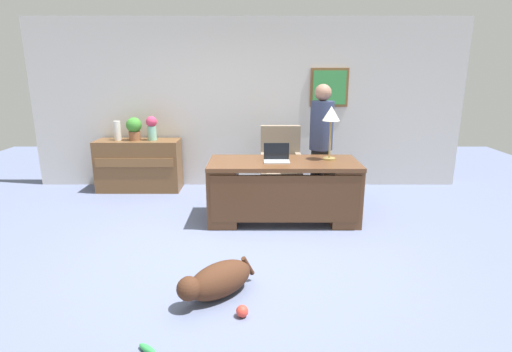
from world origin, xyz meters
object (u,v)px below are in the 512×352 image
desk_lamp (331,117)px  vase_with_flowers (151,127)px  person_standing (321,145)px  dog_toy_ball (242,311)px  credenza (139,165)px  armchair (280,166)px  dog_lying (216,281)px  desk (283,189)px  potted_plant (134,128)px  vase_empty (117,131)px  laptop (276,157)px  dog_toy_bone (147,349)px

desk_lamp → vase_with_flowers: desk_lamp is taller
person_standing → dog_toy_ball: size_ratio=17.48×
credenza → armchair: size_ratio=1.22×
desk_lamp → dog_toy_ball: bearing=-115.2°
dog_lying → vase_with_flowers: bearing=112.2°
dog_lying → vase_with_flowers: 3.56m
desk → person_standing: size_ratio=1.10×
desk → vase_with_flowers: vase_with_flowers is taller
armchair → dog_lying: size_ratio=1.61×
vase_with_flowers → potted_plant: 0.28m
vase_empty → armchair: bearing=-8.7°
laptop → potted_plant: bearing=148.0°
dog_lying → potted_plant: bearing=116.3°
dog_toy_ball → vase_empty: bearing=120.8°
credenza → potted_plant: bearing=177.9°
desk_lamp → vase_empty: (-3.13, 1.25, -0.36)m
armchair → person_standing: bearing=-35.8°
credenza → potted_plant: potted_plant is taller
dog_lying → dog_toy_ball: size_ratio=6.85×
dog_lying → potted_plant: potted_plant is taller
armchair → vase_with_flowers: size_ratio=2.86×
person_standing → desk_lamp: person_standing is taller
desk → desk_lamp: desk_lamp is taller
desk_lamp → potted_plant: desk_lamp is taller
potted_plant → dog_lying: bearing=-63.7°
laptop → potted_plant: potted_plant is taller
dog_lying → dog_toy_bone: (-0.42, -0.71, -0.13)m
desk_lamp → potted_plant: (-2.86, 1.25, -0.31)m
dog_toy_bone → dog_toy_ball: bearing=32.9°
credenza → desk_lamp: 3.22m
desk → laptop: bearing=170.6°
credenza → vase_empty: (-0.30, 0.00, 0.56)m
credenza → desk: bearing=-31.6°
person_standing → dog_lying: (-1.24, -2.42, -0.73)m
dog_lying → dog_toy_bone: size_ratio=3.93×
potted_plant → desk: bearing=-31.2°
vase_with_flowers → dog_toy_ball: bearing=-66.3°
laptop → credenza: bearing=147.6°
dog_lying → desk: bearing=69.4°
vase_empty → dog_toy_ball: (2.08, -3.49, -0.92)m
potted_plant → dog_toy_ball: 4.05m
armchair → dog_lying: (-0.71, -2.81, -0.33)m
dog_toy_ball → armchair: bearing=81.1°
desk → credenza: 2.62m
desk_lamp → dog_lying: bearing=-123.3°
laptop → desk_lamp: bearing=8.9°
vase_with_flowers → person_standing: bearing=-17.0°
person_standing → potted_plant: (-2.82, 0.78, 0.13)m
dog_lying → desk_lamp: (1.28, 1.95, 1.17)m
person_standing → laptop: (-0.65, -0.58, -0.05)m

